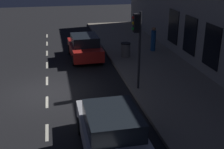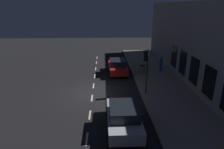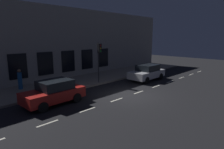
{
  "view_description": "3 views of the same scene",
  "coord_description": "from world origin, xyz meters",
  "px_view_note": "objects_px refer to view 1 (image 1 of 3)",
  "views": [
    {
      "loc": [
        0.46,
        -13.39,
        5.96
      ],
      "look_at": [
        2.87,
        -1.69,
        1.38
      ],
      "focal_mm": 47.36,
      "sensor_mm": 36.0,
      "label": 1
    },
    {
      "loc": [
        1.04,
        -15.68,
        7.08
      ],
      "look_at": [
        1.69,
        1.2,
        1.22
      ],
      "focal_mm": 32.36,
      "sensor_mm": 36.0,
      "label": 2
    },
    {
      "loc": [
        -8.71,
        10.97,
        4.37
      ],
      "look_at": [
        2.03,
        -0.01,
        1.32
      ],
      "focal_mm": 30.4,
      "sensor_mm": 36.0,
      "label": 3
    }
  ],
  "objects_px": {
    "pedestrian_0": "(153,40)",
    "trash_bin": "(126,50)",
    "traffic_light": "(137,34)",
    "parked_car_0": "(85,47)",
    "parked_car_1": "(112,131)"
  },
  "relations": [
    {
      "from": "traffic_light",
      "to": "parked_car_0",
      "type": "xyz_separation_m",
      "value": [
        -1.82,
        5.67,
        -2.08
      ]
    },
    {
      "from": "parked_car_0",
      "to": "pedestrian_0",
      "type": "xyz_separation_m",
      "value": [
        4.79,
        0.39,
        0.14
      ]
    },
    {
      "from": "parked_car_0",
      "to": "parked_car_1",
      "type": "distance_m",
      "value": 10.3
    },
    {
      "from": "pedestrian_0",
      "to": "trash_bin",
      "type": "relative_size",
      "value": 1.81
    },
    {
      "from": "traffic_light",
      "to": "parked_car_0",
      "type": "distance_m",
      "value": 6.31
    },
    {
      "from": "parked_car_0",
      "to": "parked_car_1",
      "type": "bearing_deg",
      "value": -93.5
    },
    {
      "from": "traffic_light",
      "to": "parked_car_1",
      "type": "distance_m",
      "value": 5.51
    },
    {
      "from": "parked_car_0",
      "to": "trash_bin",
      "type": "bearing_deg",
      "value": -13.97
    },
    {
      "from": "trash_bin",
      "to": "parked_car_1",
      "type": "bearing_deg",
      "value": -106.67
    },
    {
      "from": "traffic_light",
      "to": "trash_bin",
      "type": "xyz_separation_m",
      "value": [
        0.77,
        5.11,
        -2.25
      ]
    },
    {
      "from": "traffic_light",
      "to": "pedestrian_0",
      "type": "bearing_deg",
      "value": 63.88
    },
    {
      "from": "parked_car_0",
      "to": "pedestrian_0",
      "type": "bearing_deg",
      "value": 2.99
    },
    {
      "from": "traffic_light",
      "to": "parked_car_0",
      "type": "relative_size",
      "value": 0.93
    },
    {
      "from": "pedestrian_0",
      "to": "parked_car_0",
      "type": "bearing_deg",
      "value": 138.11
    },
    {
      "from": "trash_bin",
      "to": "traffic_light",
      "type": "bearing_deg",
      "value": -98.61
    }
  ]
}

